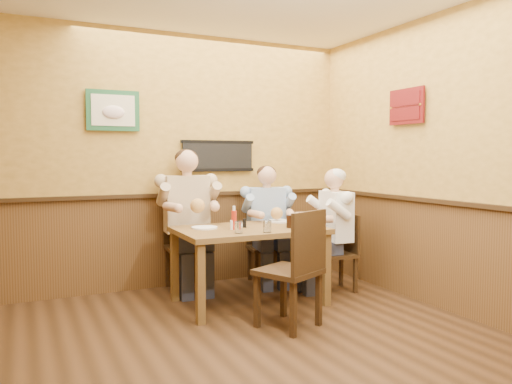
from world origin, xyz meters
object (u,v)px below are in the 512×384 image
Objects in this scene: chair_near_side at (288,268)px; salt_shaker at (232,225)px; dining_table at (249,237)px; hot_sauce_bottle at (234,219)px; water_glass_left at (239,227)px; cola_tumbler at (291,221)px; diner_blue_polo at (266,230)px; diner_tan_shirt at (187,227)px; water_glass_mid at (267,226)px; pepper_shaker at (245,223)px; diner_white_elder at (336,236)px; chair_back_right at (266,246)px; chair_right_end at (336,252)px; chair_back_left at (187,246)px.

chair_near_side is 0.79m from salt_shaker.
dining_table is 0.27m from hot_sauce_bottle.
cola_tumbler is at bearing 10.67° from water_glass_left.
diner_tan_shirt is at bearing -176.57° from diner_blue_polo.
water_glass_mid is at bearing -153.38° from cola_tumbler.
water_glass_mid reaches higher than pepper_shaker.
cola_tumbler reaches higher than water_glass_left.
water_glass_mid is at bearing -13.27° from water_glass_left.
diner_white_elder is 1.25m from hot_sauce_bottle.
diner_white_elder is at bearing 17.60° from cola_tumbler.
chair_back_right is 0.70× the size of diner_blue_polo.
pepper_shaker is at bearing 26.45° from hot_sauce_bottle.
chair_back_right is at bearing 51.51° from water_glass_left.
pepper_shaker reaches higher than dining_table.
cola_tumbler reaches higher than chair_right_end.
chair_back_left is 1.26m from cola_tumbler.
water_glass_mid is (0.02, -0.36, 0.15)m from dining_table.
water_glass_left is (-1.28, -0.33, 0.39)m from chair_right_end.
chair_right_end is at bearing 17.60° from cola_tumbler.
chair_right_end is at bearing 1.71° from dining_table.
pepper_shaker is (-0.06, 0.77, 0.29)m from chair_near_side.
pepper_shaker is (-1.08, -0.02, 0.38)m from chair_right_end.
water_glass_mid reaches higher than chair_right_end.
chair_right_end is (1.04, 0.03, -0.25)m from dining_table.
diner_tan_shirt reaches higher than water_glass_mid.
diner_blue_polo is at bearing 44.46° from salt_shaker.
hot_sauce_bottle reaches higher than water_glass_mid.
cola_tumbler is at bearing -89.11° from diner_blue_polo.
diner_tan_shirt is (-0.39, 0.77, 0.02)m from dining_table.
chair_back_right reaches higher than dining_table.
chair_near_side is 11.43× the size of salt_shaker.
dining_table is 1.70× the size of chair_right_end.
hot_sauce_bottle is at bearing 76.76° from water_glass_left.
dining_table is 1.40× the size of chair_near_side.
diner_blue_polo is 9.89× the size of cola_tumbler.
chair_right_end is 7.52× the size of water_glass_left.
water_glass_mid is at bearing -66.08° from diner_tan_shirt.
diner_blue_polo is 0.87m from pepper_shaker.
cola_tumbler is at bearing -47.50° from chair_back_left.
diner_white_elder is at bearing -38.95° from chair_back_right.
hot_sauce_bottle is at bearing 123.51° from water_glass_mid.
hot_sauce_bottle is at bearing -123.67° from diner_blue_polo.
chair_back_left is at bearing 116.69° from dining_table.
pepper_shaker is at bearing 22.89° from salt_shaker.
chair_back_right is 0.84× the size of chair_near_side.
chair_near_side is at bearing -85.85° from pepper_shaker.
salt_shaker is (0.18, -0.83, 0.11)m from diner_tan_shirt.
water_glass_left is (-0.76, -0.95, 0.38)m from chair_back_right.
chair_right_end is 0.83× the size of chair_near_side.
chair_back_right is 1.19m from water_glass_mid.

